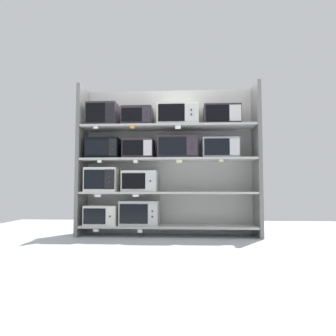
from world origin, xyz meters
TOP-DOWN VIEW (x-y plane):
  - ground at (0.00, -1.00)m, footprint 6.42×6.00m
  - back_panel at (0.00, 0.23)m, footprint 2.62×0.04m
  - upright_left at (-1.24, 0.00)m, footprint 0.05×0.42m
  - upright_right at (1.24, 0.00)m, footprint 0.05×0.42m
  - shelf_0 at (0.00, 0.00)m, footprint 2.42×0.42m
  - microwave_0 at (-0.93, -0.00)m, footprint 0.45×0.41m
  - microwave_1 at (-0.40, -0.00)m, footprint 0.54×0.36m
  - price_tag_0 at (-0.96, -0.21)m, footprint 0.07×0.00m
  - price_tag_1 at (-0.36, -0.21)m, footprint 0.06×0.00m
  - shelf_1 at (0.00, 0.00)m, footprint 2.42×0.42m
  - microwave_2 at (-0.93, -0.00)m, footprint 0.44×0.43m
  - microwave_3 at (-0.39, -0.00)m, footprint 0.49×0.35m
  - price_tag_2 at (-0.94, -0.21)m, footprint 0.09×0.00m
  - price_tag_3 at (-0.42, -0.21)m, footprint 0.08×0.00m
  - shelf_2 at (0.00, 0.00)m, footprint 2.42×0.42m
  - microwave_4 at (-0.92, -0.00)m, footprint 0.46×0.36m
  - microwave_5 at (-0.41, -0.00)m, footprint 0.43×0.38m
  - microwave_6 at (0.14, -0.00)m, footprint 0.56×0.38m
  - microwave_7 at (0.73, -0.00)m, footprint 0.50×0.37m
  - price_tag_4 at (-0.92, -0.21)m, footprint 0.06×0.00m
  - price_tag_5 at (-0.43, -0.21)m, footprint 0.06×0.00m
  - price_tag_6 at (0.16, -0.21)m, footprint 0.08×0.00m
  - price_tag_7 at (0.72, -0.21)m, footprint 0.06×0.00m
  - shelf_3 at (0.00, 0.00)m, footprint 2.42×0.42m
  - microwave_8 at (-0.94, -0.00)m, footprint 0.42×0.37m
  - microwave_9 at (-0.44, -0.00)m, footprint 0.43×0.35m
  - microwave_10 at (0.14, -0.00)m, footprint 0.58×0.40m
  - microwave_11 at (0.76, -0.00)m, footprint 0.51×0.34m
  - price_tag_8 at (-0.98, -0.21)m, footprint 0.06×0.00m
  - price_tag_9 at (-0.47, -0.21)m, footprint 0.06×0.00m
  - price_tag_10 at (0.15, -0.21)m, footprint 0.07×0.00m

SIDE VIEW (x-z plane):
  - ground at x=0.00m, z-range -0.02..0.00m
  - price_tag_1 at x=-0.36m, z-range 0.07..0.11m
  - price_tag_0 at x=-0.96m, z-range 0.08..0.11m
  - shelf_0 at x=0.00m, z-range 0.12..0.15m
  - microwave_0 at x=-0.93m, z-range 0.15..0.42m
  - microwave_1 at x=-0.40m, z-range 0.15..0.48m
  - price_tag_2 at x=-0.94m, z-range 0.54..0.58m
  - price_tag_3 at x=-0.42m, z-range 0.55..0.58m
  - shelf_1 at x=0.00m, z-range 0.58..0.61m
  - microwave_3 at x=-0.39m, z-range 0.61..0.90m
  - microwave_2 at x=-0.93m, z-range 0.61..0.95m
  - price_tag_6 at x=0.16m, z-range 1.00..1.04m
  - price_tag_5 at x=-0.43m, z-range 1.00..1.04m
  - price_tag_4 at x=-0.92m, z-range 1.01..1.04m
  - price_tag_7 at x=0.72m, z-range 1.01..1.04m
  - shelf_2 at x=0.00m, z-range 1.05..1.08m
  - back_panel at x=0.00m, z-range 0.00..2.13m
  - upright_left at x=-1.24m, z-range 0.00..2.13m
  - upright_right at x=1.24m, z-range 0.00..2.13m
  - microwave_5 at x=-0.41m, z-range 1.08..1.35m
  - microwave_7 at x=0.73m, z-range 1.08..1.36m
  - microwave_4 at x=-0.92m, z-range 1.08..1.37m
  - microwave_6 at x=0.14m, z-range 1.08..1.38m
  - price_tag_10 at x=0.15m, z-range 1.46..1.51m
  - price_tag_9 at x=-0.47m, z-range 1.47..1.51m
  - price_tag_8 at x=-0.98m, z-range 1.48..1.51m
  - shelf_3 at x=0.00m, z-range 1.51..1.54m
  - microwave_9 at x=-0.44m, z-range 1.54..1.81m
  - microwave_11 at x=0.76m, z-range 1.54..1.82m
  - microwave_10 at x=0.14m, z-range 1.54..1.84m
  - microwave_8 at x=-0.94m, z-range 1.54..1.87m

